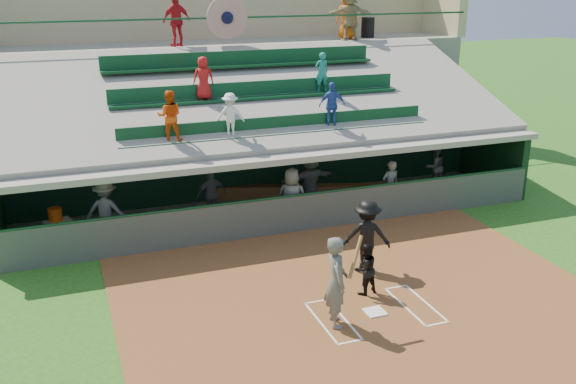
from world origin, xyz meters
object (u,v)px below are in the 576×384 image
object	(u,v)px
home_plate	(375,312)
water_cooler	(55,214)
batter_at_plate	(337,281)
trash_bin	(368,27)
catcher	(365,269)
white_table	(59,231)

from	to	relation	value
home_plate	water_cooler	bearing A→B (deg)	134.72
batter_at_plate	trash_bin	xyz separation A→B (m)	(7.29, 13.34, 3.98)
home_plate	catcher	bearing A→B (deg)	78.56
batter_at_plate	white_table	bearing A→B (deg)	129.16
batter_at_plate	water_cooler	bearing A→B (deg)	129.25
batter_at_plate	white_table	world-z (taller)	batter_at_plate
water_cooler	white_table	bearing A→B (deg)	-38.83
home_plate	catcher	world-z (taller)	catcher
catcher	home_plate	bearing A→B (deg)	67.42
home_plate	white_table	size ratio (longest dim) A/B	0.61
home_plate	catcher	size ratio (longest dim) A/B	0.35
white_table	water_cooler	distance (m)	0.50
home_plate	trash_bin	size ratio (longest dim) A/B	0.53
white_table	trash_bin	bearing A→B (deg)	11.94
batter_at_plate	water_cooler	size ratio (longest dim) A/B	5.50
batter_at_plate	water_cooler	xyz separation A→B (m)	(-5.46, 6.68, -0.19)
water_cooler	trash_bin	distance (m)	14.97
catcher	water_cooler	xyz separation A→B (m)	(-6.65, 5.64, 0.20)
home_plate	catcher	distance (m)	1.10
white_table	catcher	bearing A→B (deg)	-56.19
home_plate	white_table	xyz separation A→B (m)	(-6.42, 6.50, 0.32)
home_plate	batter_at_plate	bearing A→B (deg)	-172.14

